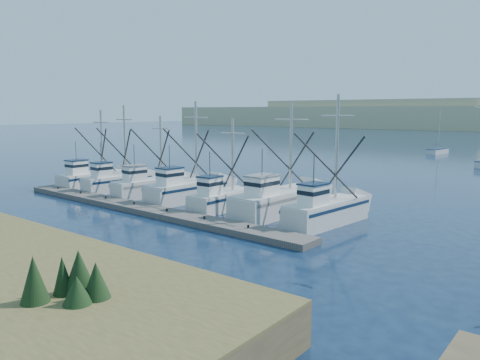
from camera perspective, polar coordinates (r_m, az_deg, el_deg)
name	(u,v)px	position (r m, az deg, el deg)	size (l,w,h in m)	color
ground	(173,250)	(27.78, -8.22, -8.39)	(500.00, 500.00, 0.00)	#0C1B36
floating_dock	(142,209)	(38.45, -11.86, -3.43)	(31.75, 2.12, 0.42)	#615A56
trawler_fleet	(193,192)	(41.02, -5.70, -1.42)	(30.47, 9.37, 9.16)	silver
sailboat_far	(438,151)	(95.36, 22.95, 3.26)	(2.46, 6.35, 8.10)	silver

